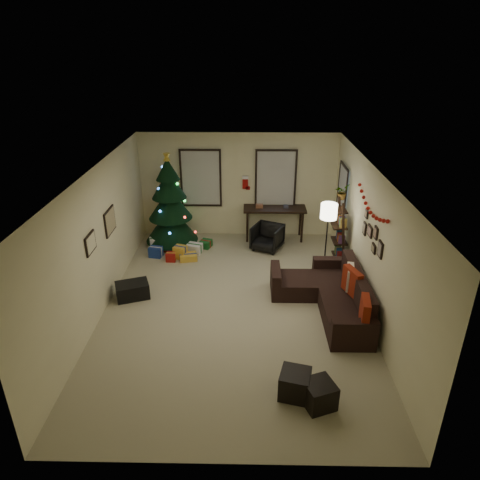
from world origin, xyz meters
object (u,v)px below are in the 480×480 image
desk (275,211)px  bookshelf (340,236)px  christmas_tree (170,207)px  sofa (331,295)px  desk_chair (267,237)px

desk → bookshelf: (1.36, -1.63, 0.05)m
christmas_tree → bookshelf: 4.16m
desk → bookshelf: size_ratio=0.96×
sofa → desk_chair: bearing=113.9°
desk_chair → desk: bearing=97.4°
desk_chair → bookshelf: 1.91m
christmas_tree → sofa: size_ratio=0.99×
christmas_tree → desk: bearing=8.5°
christmas_tree → desk_chair: (2.40, -0.26, -0.68)m
sofa → desk: bearing=106.2°
sofa → christmas_tree: bearing=141.4°
desk → bookshelf: bearing=-50.0°
desk → desk_chair: bearing=-107.3°
sofa → bookshelf: bearing=74.9°
christmas_tree → bookshelf: size_ratio=1.46×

